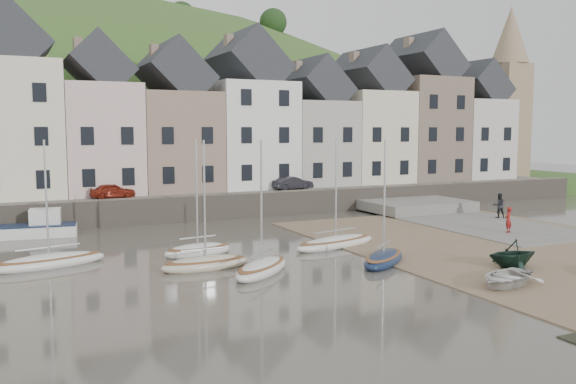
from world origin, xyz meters
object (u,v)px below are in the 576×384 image
car_left (113,191)px  sailboat_0 (49,261)px  rowboat_white (506,277)px  rowboat_green (512,253)px  person_red (508,220)px  car_right (293,183)px  person_dark (499,205)px

car_left → sailboat_0: bearing=161.4°
sailboat_0 → rowboat_white: 21.04m
car_left → rowboat_green: bearing=-146.2°
person_red → car_right: 18.10m
rowboat_green → car_left: car_left is taller
person_dark → car_right: (-11.20, 11.58, 1.13)m
car_left → car_right: size_ratio=0.95×
rowboat_white → person_dark: 20.01m
rowboat_green → person_red: bearing=143.1°
sailboat_0 → rowboat_white: (17.17, -12.16, 0.15)m
sailboat_0 → person_red: 26.91m
rowboat_white → car_right: 26.29m
sailboat_0 → person_dark: sailboat_0 is taller
sailboat_0 → person_dark: size_ratio=3.49×
sailboat_0 → rowboat_green: size_ratio=2.46×
car_left → person_dark: bearing=-112.2°
rowboat_white → person_dark: person_dark is taller
rowboat_green → car_left: bearing=-141.2°
rowboat_green → car_right: size_ratio=0.77×
person_red → car_right: bearing=-90.0°
person_red → car_left: 27.21m
car_right → car_left: bearing=87.5°
sailboat_0 → car_right: 24.22m
person_dark → car_left: 28.16m
person_dark → rowboat_white: bearing=70.1°
rowboat_green → car_left: (-14.65, 23.73, 1.41)m
rowboat_white → person_red: 13.51m
rowboat_white → car_left: bearing=-176.5°
sailboat_0 → person_dark: (30.91, 2.37, 0.77)m
person_dark → rowboat_green: bearing=71.4°
person_red → rowboat_green: bearing=23.1°
rowboat_green → person_red: (6.86, 7.11, 0.19)m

